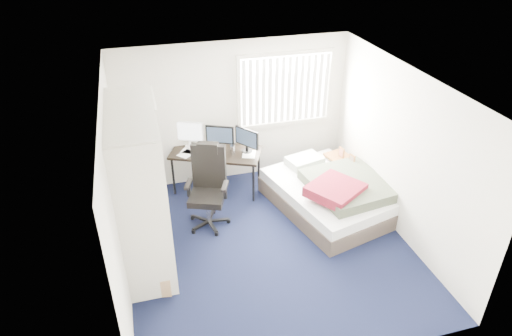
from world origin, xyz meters
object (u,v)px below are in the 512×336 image
object	(u,v)px
nightstand	(345,163)
bed	(332,193)
office_chair	(208,194)
desk	(216,149)

from	to	relation	value
nightstand	bed	xyz separation A→B (m)	(-0.48, -0.58, -0.18)
office_chair	bed	xyz separation A→B (m)	(2.00, -0.18, -0.22)
office_chair	desk	bearing A→B (deg)	70.98
desk	bed	size ratio (longest dim) A/B	0.70
office_chair	bed	world-z (taller)	office_chair
bed	desk	bearing A→B (deg)	146.50
desk	nightstand	xyz separation A→B (m)	(2.15, -0.53, -0.31)
nightstand	desk	bearing A→B (deg)	166.09
nightstand	bed	world-z (taller)	nightstand
bed	nightstand	bearing A→B (deg)	50.30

